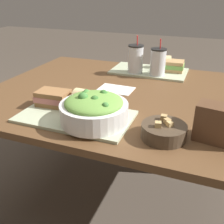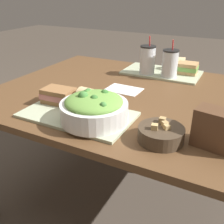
{
  "view_description": "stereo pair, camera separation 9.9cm",
  "coord_description": "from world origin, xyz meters",
  "px_view_note": "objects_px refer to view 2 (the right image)",
  "views": [
    {
      "loc": [
        0.39,
        -1.16,
        1.19
      ],
      "look_at": [
        0.07,
        -0.33,
        0.76
      ],
      "focal_mm": 42.0,
      "sensor_mm": 36.0,
      "label": 1
    },
    {
      "loc": [
        0.48,
        -1.12,
        1.19
      ],
      "look_at": [
        0.07,
        -0.33,
        0.76
      ],
      "focal_mm": 42.0,
      "sensor_mm": 36.0,
      "label": 2
    }
  ],
  "objects_px": {
    "baguette_far": "(178,63)",
    "drink_cup_red": "(170,64)",
    "baguette_near": "(91,98)",
    "chip_bag": "(218,130)",
    "sandwich_near": "(59,96)",
    "sandwich_far": "(186,68)",
    "soup_bowl": "(161,134)",
    "napkin_folded": "(124,90)",
    "salad_bowl": "(94,108)",
    "drink_cup_dark": "(147,61)"
  },
  "relations": [
    {
      "from": "salad_bowl",
      "to": "soup_bowl",
      "type": "distance_m",
      "value": 0.27
    },
    {
      "from": "baguette_far",
      "to": "drink_cup_dark",
      "type": "bearing_deg",
      "value": 125.97
    },
    {
      "from": "baguette_near",
      "to": "sandwich_far",
      "type": "height_order",
      "value": "baguette_near"
    },
    {
      "from": "sandwich_near",
      "to": "salad_bowl",
      "type": "bearing_deg",
      "value": -22.07
    },
    {
      "from": "baguette_far",
      "to": "chip_bag",
      "type": "xyz_separation_m",
      "value": [
        0.33,
        -0.78,
        0.01
      ]
    },
    {
      "from": "sandwich_far",
      "to": "chip_bag",
      "type": "height_order",
      "value": "chip_bag"
    },
    {
      "from": "baguette_near",
      "to": "drink_cup_red",
      "type": "relative_size",
      "value": 0.55
    },
    {
      "from": "napkin_folded",
      "to": "chip_bag",
      "type": "bearing_deg",
      "value": -34.8
    },
    {
      "from": "sandwich_far",
      "to": "baguette_far",
      "type": "distance_m",
      "value": 0.08
    },
    {
      "from": "drink_cup_red",
      "to": "chip_bag",
      "type": "distance_m",
      "value": 0.71
    },
    {
      "from": "baguette_far",
      "to": "sandwich_far",
      "type": "bearing_deg",
      "value": -143.05
    },
    {
      "from": "sandwich_near",
      "to": "drink_cup_dark",
      "type": "distance_m",
      "value": 0.61
    },
    {
      "from": "sandwich_near",
      "to": "sandwich_far",
      "type": "height_order",
      "value": "same"
    },
    {
      "from": "baguette_far",
      "to": "drink_cup_red",
      "type": "xyz_separation_m",
      "value": [
        -0.01,
        -0.16,
        0.03
      ]
    },
    {
      "from": "baguette_near",
      "to": "chip_bag",
      "type": "height_order",
      "value": "chip_bag"
    },
    {
      "from": "napkin_folded",
      "to": "soup_bowl",
      "type": "bearing_deg",
      "value": -50.41
    },
    {
      "from": "baguette_far",
      "to": "napkin_folded",
      "type": "bearing_deg",
      "value": 146.86
    },
    {
      "from": "baguette_near",
      "to": "baguette_far",
      "type": "height_order",
      "value": "same"
    },
    {
      "from": "sandwich_near",
      "to": "baguette_far",
      "type": "xyz_separation_m",
      "value": [
        0.34,
        0.74,
        0.01
      ]
    },
    {
      "from": "napkin_folded",
      "to": "baguette_near",
      "type": "bearing_deg",
      "value": -95.91
    },
    {
      "from": "soup_bowl",
      "to": "drink_cup_red",
      "type": "relative_size",
      "value": 0.75
    },
    {
      "from": "sandwich_far",
      "to": "chip_bag",
      "type": "relative_size",
      "value": 0.85
    },
    {
      "from": "salad_bowl",
      "to": "baguette_far",
      "type": "distance_m",
      "value": 0.83
    },
    {
      "from": "baguette_far",
      "to": "chip_bag",
      "type": "height_order",
      "value": "chip_bag"
    },
    {
      "from": "sandwich_far",
      "to": "baguette_far",
      "type": "bearing_deg",
      "value": 138.82
    },
    {
      "from": "baguette_near",
      "to": "drink_cup_dark",
      "type": "height_order",
      "value": "drink_cup_dark"
    },
    {
      "from": "drink_cup_dark",
      "to": "chip_bag",
      "type": "relative_size",
      "value": 1.37
    },
    {
      "from": "soup_bowl",
      "to": "drink_cup_red",
      "type": "xyz_separation_m",
      "value": [
        -0.17,
        0.67,
        0.06
      ]
    },
    {
      "from": "napkin_folded",
      "to": "salad_bowl",
      "type": "bearing_deg",
      "value": -82.26
    },
    {
      "from": "napkin_folded",
      "to": "baguette_far",
      "type": "bearing_deg",
      "value": 70.15
    },
    {
      "from": "baguette_near",
      "to": "drink_cup_dark",
      "type": "bearing_deg",
      "value": -0.97
    },
    {
      "from": "salad_bowl",
      "to": "chip_bag",
      "type": "bearing_deg",
      "value": 5.05
    },
    {
      "from": "salad_bowl",
      "to": "soup_bowl",
      "type": "xyz_separation_m",
      "value": [
        0.27,
        -0.01,
        -0.04
      ]
    },
    {
      "from": "salad_bowl",
      "to": "napkin_folded",
      "type": "bearing_deg",
      "value": 97.74
    },
    {
      "from": "baguette_near",
      "to": "chip_bag",
      "type": "xyz_separation_m",
      "value": [
        0.52,
        -0.07,
        0.01
      ]
    },
    {
      "from": "chip_bag",
      "to": "drink_cup_red",
      "type": "bearing_deg",
      "value": 128.26
    },
    {
      "from": "drink_cup_dark",
      "to": "sandwich_near",
      "type": "bearing_deg",
      "value": -108.71
    },
    {
      "from": "baguette_near",
      "to": "baguette_far",
      "type": "distance_m",
      "value": 0.74
    },
    {
      "from": "sandwich_far",
      "to": "chip_bag",
      "type": "bearing_deg",
      "value": -71.31
    },
    {
      "from": "drink_cup_red",
      "to": "napkin_folded",
      "type": "height_order",
      "value": "drink_cup_red"
    },
    {
      "from": "salad_bowl",
      "to": "sandwich_near",
      "type": "xyz_separation_m",
      "value": [
        -0.23,
        0.08,
        -0.02
      ]
    },
    {
      "from": "sandwich_near",
      "to": "sandwich_far",
      "type": "xyz_separation_m",
      "value": [
        0.4,
        0.69,
        0.0
      ]
    },
    {
      "from": "salad_bowl",
      "to": "sandwich_near",
      "type": "height_order",
      "value": "salad_bowl"
    },
    {
      "from": "chip_bag",
      "to": "baguette_far",
      "type": "bearing_deg",
      "value": 122.51
    },
    {
      "from": "soup_bowl",
      "to": "baguette_near",
      "type": "bearing_deg",
      "value": 161.95
    },
    {
      "from": "baguette_far",
      "to": "napkin_folded",
      "type": "distance_m",
      "value": 0.47
    },
    {
      "from": "sandwich_near",
      "to": "sandwich_far",
      "type": "distance_m",
      "value": 0.8
    },
    {
      "from": "baguette_near",
      "to": "baguette_far",
      "type": "xyz_separation_m",
      "value": [
        0.19,
        0.72,
        0.0
      ]
    },
    {
      "from": "drink_cup_red",
      "to": "sandwich_near",
      "type": "bearing_deg",
      "value": -119.57
    },
    {
      "from": "baguette_far",
      "to": "drink_cup_dark",
      "type": "relative_size",
      "value": 0.46
    }
  ]
}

